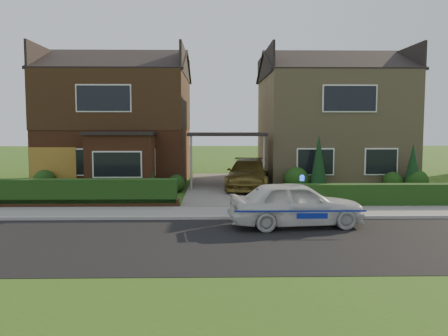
{
  "coord_description": "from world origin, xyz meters",
  "views": [
    {
      "loc": [
        -0.62,
        -12.49,
        3.13
      ],
      "look_at": [
        -0.29,
        3.5,
        1.69
      ],
      "focal_mm": 38.0,
      "sensor_mm": 36.0,
      "label": 1
    }
  ],
  "objects": [
    {
      "name": "shrub_left_near",
      "position": [
        -2.4,
        9.6,
        0.42
      ],
      "size": [
        0.84,
        0.84,
        0.84
      ],
      "primitive_type": "sphere",
      "color": "black",
      "rests_on": "ground"
    },
    {
      "name": "ground",
      "position": [
        0.0,
        0.0,
        0.0
      ],
      "size": [
        120.0,
        120.0,
        0.0
      ],
      "primitive_type": "plane",
      "color": "#254D14",
      "rests_on": "ground"
    },
    {
      "name": "shrub_right_near",
      "position": [
        3.2,
        9.4,
        0.6
      ],
      "size": [
        1.2,
        1.2,
        1.2
      ],
      "primitive_type": "sphere",
      "color": "black",
      "rests_on": "ground"
    },
    {
      "name": "driveway",
      "position": [
        0.0,
        11.0,
        0.06
      ],
      "size": [
        3.8,
        12.0,
        0.12
      ],
      "primitive_type": "cube",
      "color": "#666059",
      "rests_on": "ground"
    },
    {
      "name": "road",
      "position": [
        0.0,
        0.0,
        0.0
      ],
      "size": [
        60.0,
        6.0,
        0.02
      ],
      "primitive_type": "cube",
      "color": "black",
      "rests_on": "ground"
    },
    {
      "name": "shrub_left_far",
      "position": [
        -8.5,
        9.5,
        0.54
      ],
      "size": [
        1.08,
        1.08,
        1.08
      ],
      "primitive_type": "sphere",
      "color": "black",
      "rests_on": "ground"
    },
    {
      "name": "driveway_car",
      "position": [
        1.0,
        10.01,
        0.81
      ],
      "size": [
        2.52,
        4.96,
        1.38
      ],
      "primitive_type": "imported",
      "rotation": [
        0.0,
        0.0,
        -0.13
      ],
      "color": "brown",
      "rests_on": "driveway"
    },
    {
      "name": "shrub_left_mid",
      "position": [
        -4.0,
        9.3,
        0.66
      ],
      "size": [
        1.32,
        1.32,
        1.32
      ],
      "primitive_type": "sphere",
      "color": "black",
      "rests_on": "ground"
    },
    {
      "name": "conifer_a",
      "position": [
        4.2,
        9.2,
        1.3
      ],
      "size": [
        0.9,
        0.9,
        2.6
      ],
      "primitive_type": "cone",
      "color": "black",
      "rests_on": "ground"
    },
    {
      "name": "hedge_left",
      "position": [
        -5.8,
        5.45,
        0.0
      ],
      "size": [
        7.5,
        0.55,
        0.9
      ],
      "primitive_type": "cube",
      "color": "black",
      "rests_on": "ground"
    },
    {
      "name": "house_right",
      "position": [
        5.8,
        13.99,
        3.66
      ],
      "size": [
        7.5,
        8.06,
        7.25
      ],
      "color": "#97825D",
      "rests_on": "ground"
    },
    {
      "name": "potted_plant_c",
      "position": [
        -2.5,
        6.0,
        0.4
      ],
      "size": [
        0.54,
        0.54,
        0.8
      ],
      "primitive_type": "imported",
      "rotation": [
        0.0,
        0.0,
        1.8
      ],
      "color": "gray",
      "rests_on": "ground"
    },
    {
      "name": "sidewalk",
      "position": [
        0.0,
        4.1,
        0.05
      ],
      "size": [
        60.0,
        2.0,
        0.1
      ],
      "primitive_type": "cube",
      "color": "slate",
      "rests_on": "ground"
    },
    {
      "name": "carport_link",
      "position": [
        0.0,
        10.95,
        2.66
      ],
      "size": [
        3.8,
        3.0,
        2.77
      ],
      "color": "black",
      "rests_on": "ground"
    },
    {
      "name": "shrub_right_mid",
      "position": [
        7.8,
        9.5,
        0.48
      ],
      "size": [
        0.96,
        0.96,
        0.96
      ],
      "primitive_type": "sphere",
      "color": "black",
      "rests_on": "ground"
    },
    {
      "name": "garage_door",
      "position": [
        -8.25,
        9.96,
        1.05
      ],
      "size": [
        2.2,
        0.1,
        2.1
      ],
      "primitive_type": "cube",
      "color": "olive",
      "rests_on": "ground"
    },
    {
      "name": "grass_verge",
      "position": [
        0.0,
        -5.0,
        0.0
      ],
      "size": [
        60.0,
        4.0,
        0.01
      ],
      "primitive_type": "cube",
      "color": "#254D14",
      "rests_on": "ground"
    },
    {
      "name": "kerb",
      "position": [
        0.0,
        3.05,
        0.06
      ],
      "size": [
        60.0,
        0.16,
        0.12
      ],
      "primitive_type": "cube",
      "color": "#9E9993",
      "rests_on": "ground"
    },
    {
      "name": "potted_plant_b",
      "position": [
        -6.24,
        8.76,
        0.34
      ],
      "size": [
        0.47,
        0.45,
        0.68
      ],
      "primitive_type": "imported",
      "rotation": [
        0.0,
        0.0,
        0.51
      ],
      "color": "gray",
      "rests_on": "ground"
    },
    {
      "name": "police_car",
      "position": [
        1.9,
        1.92,
        0.7
      ],
      "size": [
        3.79,
        4.29,
        1.57
      ],
      "rotation": [
        0.0,
        0.0,
        1.7
      ],
      "color": "silver",
      "rests_on": "ground"
    },
    {
      "name": "shrub_right_far",
      "position": [
        8.8,
        9.2,
        0.54
      ],
      "size": [
        1.08,
        1.08,
        1.08
      ],
      "primitive_type": "sphere",
      "color": "black",
      "rests_on": "ground"
    },
    {
      "name": "house_left",
      "position": [
        -5.78,
        13.9,
        3.81
      ],
      "size": [
        7.5,
        9.53,
        7.25
      ],
      "color": "brown",
      "rests_on": "ground"
    },
    {
      "name": "conifer_b",
      "position": [
        8.6,
        9.2,
        1.1
      ],
      "size": [
        0.9,
        0.9,
        2.2
      ],
      "primitive_type": "cone",
      "color": "black",
      "rests_on": "ground"
    },
    {
      "name": "potted_plant_a",
      "position": [
        -5.54,
        7.47,
        0.34
      ],
      "size": [
        0.39,
        0.29,
        0.67
      ],
      "primitive_type": "imported",
      "rotation": [
        0.0,
        0.0,
        -0.15
      ],
      "color": "gray",
      "rests_on": "ground"
    },
    {
      "name": "hedge_right",
      "position": [
        5.8,
        5.35,
        0.0
      ],
      "size": [
        7.5,
        0.55,
        0.8
      ],
      "primitive_type": "cube",
      "color": "black",
      "rests_on": "ground"
    },
    {
      "name": "dwarf_wall",
      "position": [
        -5.8,
        5.3,
        0.18
      ],
      "size": [
        7.7,
        0.25,
        0.36
      ],
      "primitive_type": "cube",
      "color": "brown",
      "rests_on": "ground"
    }
  ]
}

